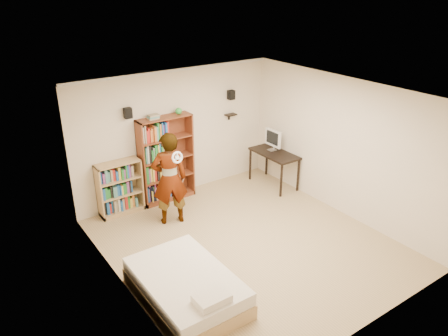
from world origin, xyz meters
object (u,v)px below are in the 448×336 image
at_px(tall_bookshelf, 166,159).
at_px(person, 170,179).
at_px(daybed, 186,284).
at_px(low_bookshelf, 120,188).
at_px(computer_desk, 274,169).

bearing_deg(tall_bookshelf, person, -114.47).
height_order(tall_bookshelf, daybed, tall_bookshelf).
bearing_deg(low_bookshelf, person, -53.40).
bearing_deg(low_bookshelf, computer_desk, -12.96).
relative_size(low_bookshelf, person, 0.60).
relative_size(low_bookshelf, daybed, 0.59).
bearing_deg(daybed, low_bookshelf, 85.22).
bearing_deg(daybed, computer_desk, 31.68).
bearing_deg(tall_bookshelf, computer_desk, -18.50).
bearing_deg(tall_bookshelf, daybed, -113.62).
distance_m(daybed, person, 2.37).
bearing_deg(computer_desk, person, -177.61).
xyz_separation_m(low_bookshelf, person, (0.65, -0.88, 0.36)).
relative_size(tall_bookshelf, computer_desk, 1.57).
bearing_deg(person, daybed, 84.19).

